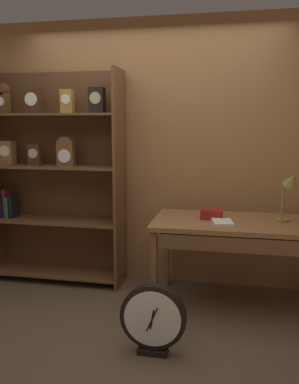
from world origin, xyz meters
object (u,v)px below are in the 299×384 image
(open_repair_manual, at_px, (222,222))
(toolbox_small, at_px, (212,214))
(workbench, at_px, (236,231))
(round_clock_large, at_px, (153,319))
(bookshelf, at_px, (52,176))
(desk_lamp, at_px, (290,187))

(open_repair_manual, bearing_deg, toolbox_small, 111.23)
(workbench, xyz_separation_m, round_clock_large, (-0.56, -0.86, -0.44))
(open_repair_manual, distance_m, round_clock_large, 1.02)
(workbench, bearing_deg, toolbox_small, 165.48)
(toolbox_small, bearing_deg, bookshelf, 170.49)
(workbench, relative_size, round_clock_large, 2.81)
(bookshelf, distance_m, toolbox_small, 1.66)
(desk_lamp, height_order, toolbox_small, desk_lamp)
(bookshelf, bearing_deg, open_repair_manual, -14.14)
(desk_lamp, xyz_separation_m, open_repair_manual, (-0.54, -0.15, -0.29))
(bookshelf, height_order, workbench, bookshelf)
(bookshelf, bearing_deg, round_clock_large, -43.00)
(desk_lamp, xyz_separation_m, round_clock_large, (-0.98, -0.90, -0.82))
(toolbox_small, bearing_deg, round_clock_large, -110.89)
(bookshelf, relative_size, open_repair_manual, 9.57)
(open_repair_manual, xyz_separation_m, round_clock_large, (-0.44, -0.75, -0.53))
(bookshelf, distance_m, round_clock_large, 1.92)
(open_repair_manual, bearing_deg, workbench, 32.54)
(workbench, distance_m, round_clock_large, 1.11)
(desk_lamp, height_order, round_clock_large, desk_lamp)
(open_repair_manual, bearing_deg, round_clock_large, -130.34)
(bookshelf, height_order, open_repair_manual, bookshelf)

